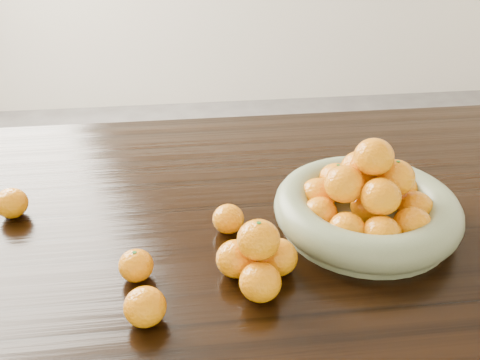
{
  "coord_description": "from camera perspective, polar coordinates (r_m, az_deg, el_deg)",
  "views": [
    {
      "loc": [
        -0.11,
        -0.99,
        1.4
      ],
      "look_at": [
        0.01,
        -0.02,
        0.83
      ],
      "focal_mm": 40.0,
      "sensor_mm": 36.0,
      "label": 1
    }
  ],
  "objects": [
    {
      "name": "fruit_bowl",
      "position": [
        1.13,
        13.35,
        -2.62
      ],
      "size": [
        0.38,
        0.38,
        0.2
      ],
      "rotation": [
        0.0,
        0.0,
        -0.4
      ],
      "color": "gray",
      "rests_on": "dining_table"
    },
    {
      "name": "loose_orange_3",
      "position": [
        1.24,
        -23.2,
        -2.28
      ],
      "size": [
        0.07,
        0.07,
        0.06
      ],
      "primitive_type": "ellipsoid",
      "color": "#FF9307",
      "rests_on": "dining_table"
    },
    {
      "name": "loose_orange_2",
      "position": [
        1.1,
        -1.26,
        -4.17
      ],
      "size": [
        0.07,
        0.07,
        0.06
      ],
      "primitive_type": "ellipsoid",
      "color": "#FF9307",
      "rests_on": "dining_table"
    },
    {
      "name": "dining_table",
      "position": [
        1.24,
        -0.38,
        -6.33
      ],
      "size": [
        2.0,
        1.0,
        0.75
      ],
      "color": "black",
      "rests_on": "ground"
    },
    {
      "name": "orange_pyramid",
      "position": [
        0.96,
        1.94,
        -8.4
      ],
      "size": [
        0.15,
        0.14,
        0.13
      ],
      "rotation": [
        0.0,
        0.0,
        -0.06
      ],
      "color": "#FF9307",
      "rests_on": "dining_table"
    },
    {
      "name": "loose_orange_1",
      "position": [
        0.91,
        -10.1,
        -13.16
      ],
      "size": [
        0.07,
        0.07,
        0.07
      ],
      "primitive_type": "ellipsoid",
      "color": "#FF9307",
      "rests_on": "dining_table"
    },
    {
      "name": "loose_orange_0",
      "position": [
        1.0,
        -11.03,
        -8.94
      ],
      "size": [
        0.06,
        0.06,
        0.06
      ],
      "primitive_type": "ellipsoid",
      "color": "#FF9307",
      "rests_on": "dining_table"
    }
  ]
}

